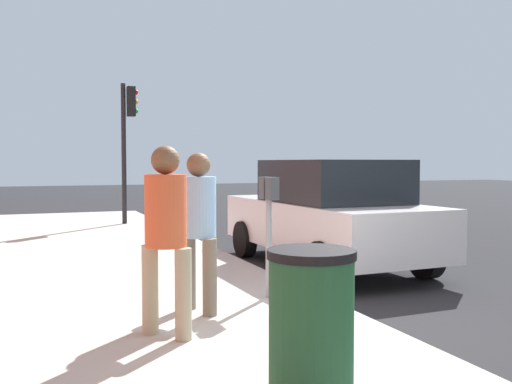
# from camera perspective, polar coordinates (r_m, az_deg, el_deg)

# --- Properties ---
(ground_plane) EXTENTS (80.00, 80.00, 0.00)m
(ground_plane) POSITION_cam_1_polar(r_m,az_deg,el_deg) (5.92, 12.26, -14.04)
(ground_plane) COLOR #232326
(ground_plane) RESTS_ON ground
(sidewalk_slab) EXTENTS (28.00, 6.00, 0.15)m
(sidewalk_slab) POSITION_cam_1_polar(r_m,az_deg,el_deg) (4.97, -19.18, -16.59)
(sidewalk_slab) COLOR #B7B2A8
(sidewalk_slab) RESTS_ON ground_plane
(parking_meter) EXTENTS (0.36, 0.12, 1.41)m
(parking_meter) POSITION_cam_1_polar(r_m,az_deg,el_deg) (6.58, 1.29, -1.91)
(parking_meter) COLOR gray
(parking_meter) RESTS_ON sidewalk_slab
(pedestrian_at_meter) EXTENTS (0.49, 0.37, 1.68)m
(pedestrian_at_meter) POSITION_cam_1_polar(r_m,az_deg,el_deg) (5.97, -5.78, -2.83)
(pedestrian_at_meter) COLOR #726656
(pedestrian_at_meter) RESTS_ON sidewalk_slab
(pedestrian_bystander) EXTENTS (0.44, 0.39, 1.73)m
(pedestrian_bystander) POSITION_cam_1_polar(r_m,az_deg,el_deg) (5.15, -9.05, -3.34)
(pedestrian_bystander) COLOR tan
(pedestrian_bystander) RESTS_ON sidewalk_slab
(parked_sedan_near) EXTENTS (4.45, 2.06, 1.77)m
(parked_sedan_near) POSITION_cam_1_polar(r_m,az_deg,el_deg) (9.38, 7.25, -2.14)
(parked_sedan_near) COLOR silver
(parked_sedan_near) RESTS_ON ground_plane
(traffic_signal) EXTENTS (0.24, 0.44, 3.60)m
(traffic_signal) POSITION_cam_1_polar(r_m,az_deg,el_deg) (15.02, -12.79, 6.14)
(traffic_signal) COLOR black
(traffic_signal) RESTS_ON sidewalk_slab
(trash_bin) EXTENTS (0.59, 0.59, 1.01)m
(trash_bin) POSITION_cam_1_polar(r_m,az_deg,el_deg) (3.84, 5.57, -13.19)
(trash_bin) COLOR #1E4C2D
(trash_bin) RESTS_ON sidewalk_slab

